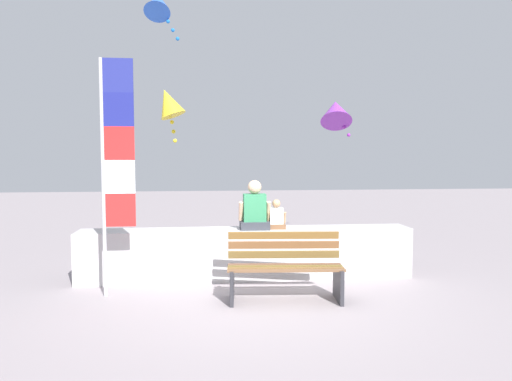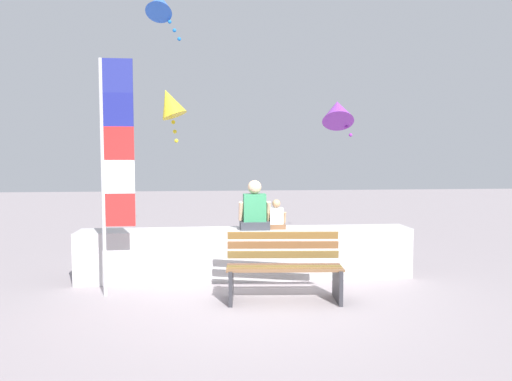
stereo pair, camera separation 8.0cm
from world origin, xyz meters
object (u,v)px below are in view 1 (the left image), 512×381
object	(u,v)px
person_child	(276,217)
kite_blue	(159,4)
flag_banner	(114,156)
kite_yellow	(169,103)
park_bench	(285,269)
person_adult	(255,210)
kite_purple	(336,111)

from	to	relation	value
person_child	kite_blue	world-z (taller)	kite_blue
person_child	flag_banner	size ratio (longest dim) A/B	0.14
flag_banner	kite_yellow	xyz separation A→B (m)	(0.56, 2.79, 1.02)
park_bench	kite_blue	distance (m)	6.68
park_bench	person_adult	xyz separation A→B (m)	(-0.29, 1.12, 0.67)
person_child	kite_yellow	size ratio (longest dim) A/B	0.42
kite_purple	kite_blue	size ratio (longest dim) A/B	0.92
park_bench	person_child	bearing A→B (deg)	87.33
person_child	kite_yellow	bearing A→B (deg)	130.78
flag_banner	kite_blue	xyz separation A→B (m)	(0.29, 3.89, 3.20)
kite_yellow	kite_blue	size ratio (longest dim) A/B	0.98
kite_yellow	person_child	bearing A→B (deg)	-49.22
park_bench	flag_banner	xyz separation A→B (m)	(-2.29, 0.41, 1.52)
kite_blue	kite_yellow	bearing A→B (deg)	-76.45
kite_purple	flag_banner	bearing A→B (deg)	-135.74
person_adult	kite_blue	size ratio (longest dim) A/B	0.68
park_bench	kite_blue	world-z (taller)	kite_blue
flag_banner	kite_blue	distance (m)	5.04
park_bench	person_adult	distance (m)	1.34
park_bench	flag_banner	bearing A→B (deg)	169.95
kite_blue	park_bench	bearing A→B (deg)	-65.05
person_child	kite_blue	bearing A→B (deg)	122.90
kite_yellow	person_adult	bearing A→B (deg)	-55.14
kite_purple	kite_yellow	size ratio (longest dim) A/B	0.94
park_bench	person_child	xyz separation A→B (m)	(0.05, 1.12, 0.56)
person_adult	kite_purple	distance (m)	4.48
person_adult	kite_blue	world-z (taller)	kite_blue
person_child	flag_banner	bearing A→B (deg)	-162.92
kite_yellow	flag_banner	bearing A→B (deg)	-101.28
park_bench	kite_yellow	world-z (taller)	kite_yellow
kite_purple	kite_blue	world-z (taller)	kite_blue
flag_banner	kite_yellow	world-z (taller)	kite_yellow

